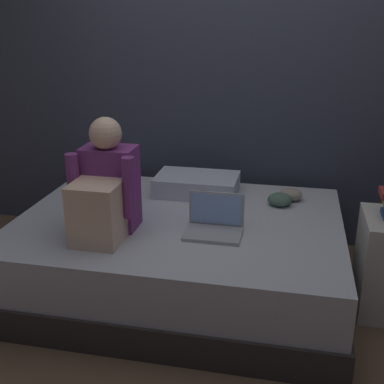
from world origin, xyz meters
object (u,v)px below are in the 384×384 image
object	(u,v)px
bed	(180,254)
clothes_pile	(285,197)
laptop	(214,224)
person_sitting	(105,191)
pillow	(197,184)

from	to	relation	value
bed	clothes_pile	size ratio (longest dim) A/B	8.16
laptop	clothes_pile	distance (m)	0.67
bed	person_sitting	bearing A→B (deg)	-140.78
bed	person_sitting	size ratio (longest dim) A/B	3.05
bed	laptop	world-z (taller)	laptop
bed	laptop	size ratio (longest dim) A/B	6.25
pillow	bed	bearing A→B (deg)	-92.61
person_sitting	bed	bearing A→B (deg)	39.22
person_sitting	clothes_pile	distance (m)	1.21
clothes_pile	person_sitting	bearing A→B (deg)	-145.43
pillow	clothes_pile	distance (m)	0.61
bed	person_sitting	distance (m)	0.67
person_sitting	clothes_pile	size ratio (longest dim) A/B	2.67
bed	clothes_pile	bearing A→B (deg)	31.68
person_sitting	pillow	size ratio (longest dim) A/B	1.17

